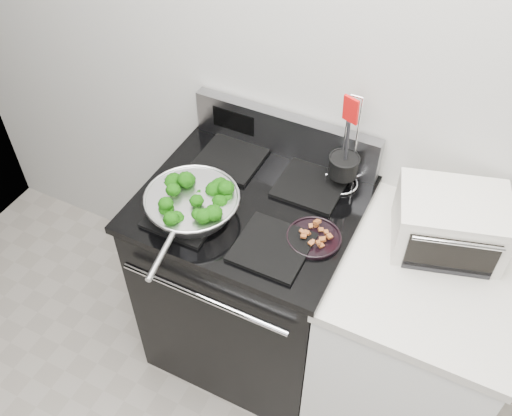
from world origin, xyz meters
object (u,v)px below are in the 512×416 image
Objects in this scene: gas_range at (251,277)px; toaster_oven at (450,223)px; bacon_plate at (314,235)px; utensil_holder at (343,170)px; skillet at (192,204)px.

toaster_oven is at bearing 11.21° from gas_range.
bacon_plate is at bearing -168.69° from toaster_oven.
utensil_holder reaches higher than bacon_plate.
gas_range is 0.64m from utensil_holder.
utensil_holder is at bearing 92.18° from bacon_plate.
bacon_plate is (0.28, -0.07, 0.48)m from gas_range.
gas_range reaches higher than toaster_oven.
utensil_holder is (-0.01, 0.30, 0.05)m from bacon_plate.
utensil_holder reaches higher than gas_range.
utensil_holder reaches higher than skillet.
skillet reaches higher than bacon_plate.
gas_range reaches higher than bacon_plate.
gas_range is 2.11× the size of skillet.
gas_range is 2.84× the size of utensil_holder.
utensil_holder is (0.27, 0.23, 0.53)m from gas_range.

